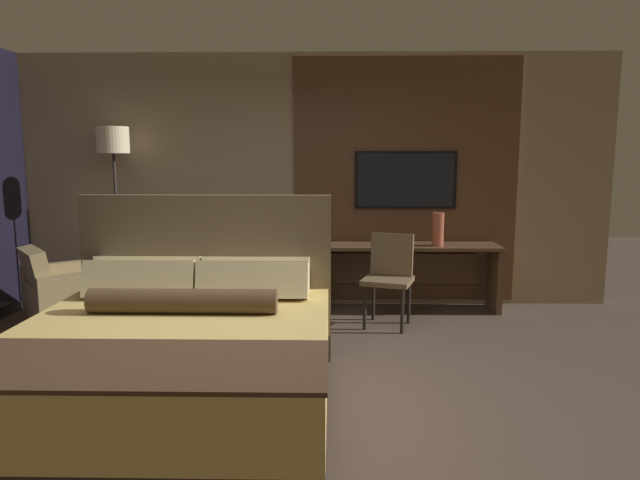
# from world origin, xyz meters

# --- Properties ---
(ground_plane) EXTENTS (16.00, 16.00, 0.00)m
(ground_plane) POSITION_xyz_m (0.00, 0.00, 0.00)
(ground_plane) COLOR #4C3D33
(wall_back_tv_panel) EXTENTS (7.20, 0.09, 2.80)m
(wall_back_tv_panel) POSITION_xyz_m (0.19, 2.59, 1.40)
(wall_back_tv_panel) COLOR tan
(wall_back_tv_panel) RESTS_ON ground_plane
(bed) EXTENTS (2.02, 2.16, 1.37)m
(bed) POSITION_xyz_m (-0.54, -0.27, 0.37)
(bed) COLOR #33281E
(bed) RESTS_ON ground_plane
(desk) EXTENTS (1.99, 0.49, 0.73)m
(desk) POSITION_xyz_m (1.30, 2.32, 0.50)
(desk) COLOR brown
(desk) RESTS_ON ground_plane
(tv) EXTENTS (1.12, 0.04, 0.63)m
(tv) POSITION_xyz_m (1.30, 2.52, 1.42)
(tv) COLOR black
(desk_chair) EXTENTS (0.57, 0.57, 0.91)m
(desk_chair) POSITION_xyz_m (1.06, 1.74, 0.55)
(desk_chair) COLOR brown
(desk_chair) RESTS_ON ground_plane
(armchair_by_window) EXTENTS (1.08, 1.08, 0.81)m
(armchair_by_window) POSITION_xyz_m (-2.17, 1.66, 0.28)
(armchair_by_window) COLOR olive
(armchair_by_window) RESTS_ON ground_plane
(floor_lamp) EXTENTS (0.34, 0.34, 1.99)m
(floor_lamp) POSITION_xyz_m (-1.86, 2.26, 1.68)
(floor_lamp) COLOR #282623
(floor_lamp) RESTS_ON ground_plane
(vase_tall) EXTENTS (0.12, 0.12, 0.36)m
(vase_tall) POSITION_xyz_m (1.62, 2.22, 0.90)
(vase_tall) COLOR #B2563D
(vase_tall) RESTS_ON desk
(book) EXTENTS (0.24, 0.18, 0.03)m
(book) POSITION_xyz_m (1.07, 2.34, 0.74)
(book) COLOR #332D28
(book) RESTS_ON desk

